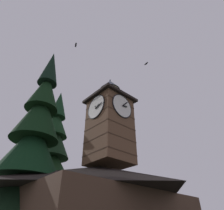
{
  "coord_description": "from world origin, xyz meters",
  "views": [
    {
      "loc": [
        11.97,
        13.28,
        1.78
      ],
      "look_at": [
        0.67,
        0.7,
        12.84
      ],
      "focal_mm": 31.6,
      "sensor_mm": 36.0,
      "label": 1
    }
  ],
  "objects": [
    {
      "name": "pine_tree_behind",
      "position": [
        2.79,
        -7.26,
        6.81
      ],
      "size": [
        6.98,
        6.98,
        17.81
      ],
      "color": "#473323",
      "rests_on": "ground_plane"
    },
    {
      "name": "moon",
      "position": [
        -14.08,
        -31.4,
        12.03
      ],
      "size": [
        2.15,
        2.15,
        2.15
      ],
      "color": "silver"
    },
    {
      "name": "building_main",
      "position": [
        1.22,
        -0.32,
        3.43
      ],
      "size": [
        13.19,
        11.08,
        6.7
      ],
      "color": "#483225",
      "rests_on": "ground_plane"
    },
    {
      "name": "clock_tower",
      "position": [
        0.77,
        0.48,
        10.78
      ],
      "size": [
        4.14,
        4.14,
        9.67
      ],
      "color": "brown",
      "rests_on": "building_main"
    },
    {
      "name": "flying_bird_low",
      "position": [
        6.26,
        1.85,
        16.52
      ],
      "size": [
        0.32,
        0.51,
        0.1
      ],
      "color": "black"
    },
    {
      "name": "flying_bird_high",
      "position": [
        -4.37,
        2.02,
        21.11
      ],
      "size": [
        0.27,
        0.63,
        0.14
      ],
      "color": "black"
    },
    {
      "name": "pine_tree_aside",
      "position": [
        6.85,
        -1.69,
        7.5
      ],
      "size": [
        5.77,
        5.77,
        17.9
      ],
      "color": "#473323",
      "rests_on": "ground_plane"
    }
  ]
}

